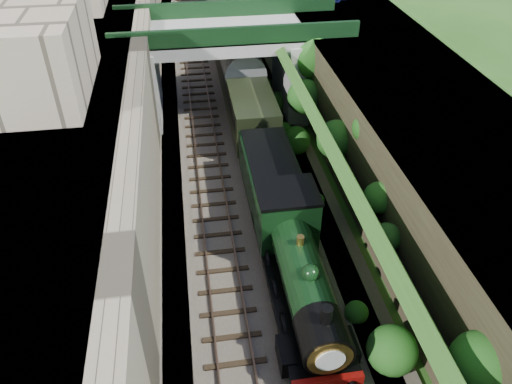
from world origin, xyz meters
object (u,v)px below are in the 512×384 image
object	(u,v)px
tree	(314,56)
locomotive	(299,270)
road_bridge	(239,58)
tender	(270,179)

from	to	relation	value
tree	locomotive	distance (m)	17.91
road_bridge	tender	xyz separation A→B (m)	(0.26, -11.53, -2.46)
tree	tender	xyz separation A→B (m)	(-4.71, -9.69, -3.03)
road_bridge	tender	distance (m)	11.79
road_bridge	tree	world-z (taller)	road_bridge
road_bridge	locomotive	bearing A→B (deg)	-89.22
road_bridge	locomotive	xyz separation A→B (m)	(0.26, -18.90, -2.18)
tender	locomotive	bearing A→B (deg)	-90.00
road_bridge	locomotive	distance (m)	19.02
road_bridge	locomotive	size ratio (longest dim) A/B	1.56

